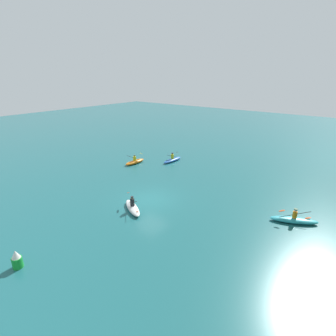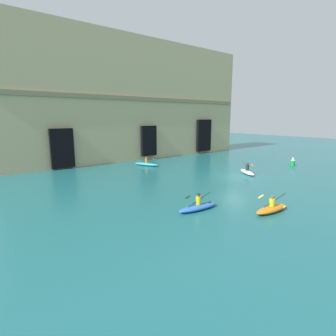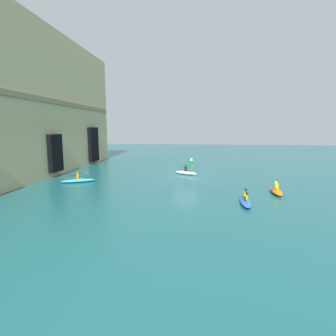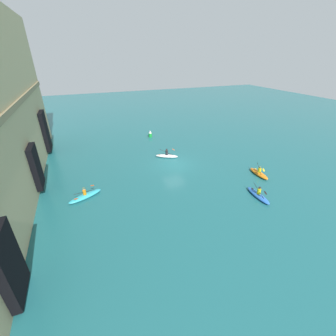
% 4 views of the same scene
% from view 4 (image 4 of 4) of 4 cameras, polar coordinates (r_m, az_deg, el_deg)
% --- Properties ---
extents(ground_plane, '(120.00, 120.00, 0.00)m').
position_cam_4_polar(ground_plane, '(27.41, 1.63, 0.96)').
color(ground_plane, '#1E6066').
extents(kayak_blue, '(3.06, 0.89, 1.09)m').
position_cam_4_polar(kayak_blue, '(22.87, 21.93, -6.36)').
color(kayak_blue, blue).
rests_on(kayak_blue, ground).
extents(kayak_white, '(2.04, 2.87, 1.23)m').
position_cam_4_polar(kayak_white, '(29.14, -0.33, 3.15)').
color(kayak_white, white).
rests_on(kayak_white, ground).
extents(kayak_cyan, '(2.12, 3.27, 1.08)m').
position_cam_4_polar(kayak_cyan, '(22.50, -20.30, -6.65)').
color(kayak_cyan, '#33B2C6').
rests_on(kayak_cyan, ground).
extents(kayak_orange, '(2.84, 0.88, 1.21)m').
position_cam_4_polar(kayak_orange, '(26.82, 22.09, -1.24)').
color(kayak_orange, orange).
rests_on(kayak_orange, ground).
extents(marker_buoy, '(0.55, 0.55, 1.07)m').
position_cam_4_polar(marker_buoy, '(36.62, -4.53, 8.61)').
color(marker_buoy, green).
rests_on(marker_buoy, ground).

